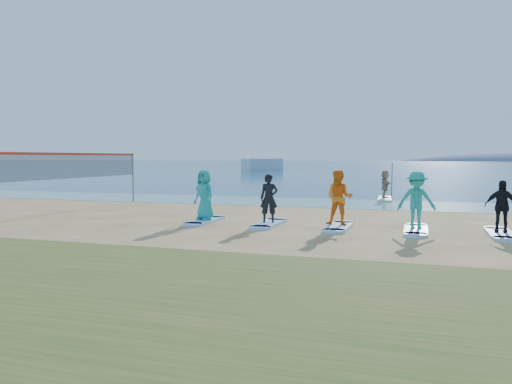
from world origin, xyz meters
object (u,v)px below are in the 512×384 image
(student_1, at_px, (269,198))
(student_2, at_px, (339,198))
(student_3, at_px, (416,200))
(surfboard_0, at_px, (205,221))
(surfboard_3, at_px, (416,230))
(student_0, at_px, (205,195))
(student_4, at_px, (501,206))
(volleyball_net, at_px, (75,166))
(paddleboarder, at_px, (385,184))
(surfboard_2, at_px, (339,227))
(boat_offshore_a, at_px, (263,170))
(surfboard_4, at_px, (500,234))
(paddleboard, at_px, (385,199))
(surfboard_1, at_px, (269,224))

(student_1, relative_size, student_2, 0.91)
(student_3, bearing_deg, surfboard_0, 171.29)
(student_1, height_order, surfboard_3, student_1)
(student_0, xyz_separation_m, student_4, (9.46, 0.00, -0.11))
(student_0, distance_m, student_4, 9.46)
(volleyball_net, distance_m, surfboard_0, 7.14)
(paddleboarder, bearing_deg, student_2, 165.87)
(student_2, relative_size, surfboard_3, 0.81)
(paddleboarder, distance_m, surfboard_2, 11.42)
(paddleboarder, bearing_deg, volleyball_net, 118.09)
(student_2, bearing_deg, boat_offshore_a, 109.54)
(paddleboarder, distance_m, student_3, 11.49)
(paddleboarder, height_order, surfboard_4, paddleboarder)
(volleyball_net, distance_m, surfboard_3, 14.01)
(student_2, height_order, surfboard_3, student_2)
(student_1, bearing_deg, surfboard_2, -17.53)
(surfboard_2, relative_size, student_4, 1.44)
(student_0, bearing_deg, paddleboard, 88.69)
(student_2, relative_size, student_3, 1.02)
(boat_offshore_a, bearing_deg, paddleboarder, -42.88)
(surfboard_1, bearing_deg, paddleboard, 74.94)
(student_1, bearing_deg, student_0, 162.47)
(volleyball_net, height_order, surfboard_0, volleyball_net)
(surfboard_2, height_order, student_4, student_4)
(paddleboarder, distance_m, student_1, 11.77)
(student_1, bearing_deg, surfboard_4, -17.53)
(student_0, bearing_deg, surfboard_3, 24.20)
(student_1, distance_m, student_3, 4.73)
(student_3, relative_size, surfboard_4, 0.80)
(volleyball_net, distance_m, student_1, 9.26)
(surfboard_3, height_order, student_4, student_4)
(volleyball_net, bearing_deg, student_1, -10.35)
(surfboard_1, bearing_deg, student_4, 0.00)
(surfboard_4, bearing_deg, volleyball_net, 174.15)
(surfboard_0, relative_size, student_0, 1.26)
(paddleboarder, bearing_deg, surfboard_1, 154.31)
(paddleboard, distance_m, boat_offshore_a, 60.69)
(volleyball_net, relative_size, surfboard_3, 4.13)
(student_0, height_order, student_3, student_3)
(student_0, bearing_deg, student_4, 24.20)
(surfboard_3, bearing_deg, surfboard_0, 180.00)
(student_0, distance_m, surfboard_3, 7.15)
(boat_offshore_a, relative_size, surfboard_2, 4.01)
(surfboard_2, xyz_separation_m, surfboard_4, (4.73, 0.00, 0.00))
(volleyball_net, distance_m, paddleboard, 15.64)
(student_2, bearing_deg, surfboard_1, -179.89)
(surfboard_2, relative_size, student_3, 1.25)
(paddleboard, bearing_deg, student_2, -97.01)
(volleyball_net, distance_m, surfboard_1, 9.39)
(volleyball_net, xyz_separation_m, student_4, (16.15, -1.65, -1.05))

